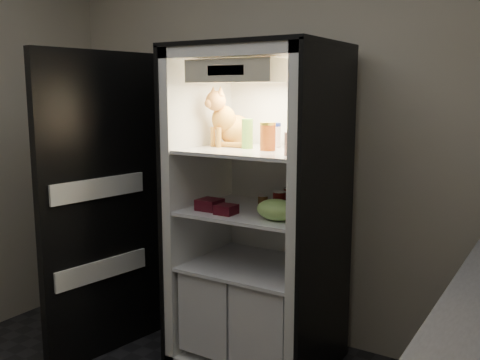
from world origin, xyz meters
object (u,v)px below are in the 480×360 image
at_px(soda_can_c, 279,203).
at_px(berry_box_left, 210,205).
at_px(mayo_tub, 272,135).
at_px(cream_carton, 293,144).
at_px(refrigerator, 260,232).
at_px(parmesan_shaker, 247,134).
at_px(grape_bag, 277,210).
at_px(salsa_jar, 268,136).
at_px(soda_can_a, 289,198).
at_px(pepper_jar, 304,131).
at_px(soda_can_b, 295,203).
at_px(tabby_cat, 229,124).
at_px(condiment_jar, 263,201).
at_px(berry_box_right, 226,209).

distance_m(soda_can_c, berry_box_left, 0.42).
distance_m(mayo_tub, cream_carton, 0.41).
height_order(refrigerator, soda_can_c, refrigerator).
xyz_separation_m(refrigerator, mayo_tub, (0.03, 0.08, 0.57)).
xyz_separation_m(parmesan_shaker, cream_carton, (0.37, -0.16, -0.03)).
bearing_deg(grape_bag, cream_carton, 6.36).
bearing_deg(salsa_jar, cream_carton, -30.82).
height_order(mayo_tub, cream_carton, mayo_tub).
distance_m(salsa_jar, soda_can_a, 0.40).
bearing_deg(cream_carton, pepper_jar, 103.89).
xyz_separation_m(cream_carton, soda_can_a, (-0.16, 0.28, -0.35)).
distance_m(soda_can_b, berry_box_left, 0.49).
relative_size(tabby_cat, soda_can_b, 2.89).
xyz_separation_m(tabby_cat, grape_bag, (0.45, -0.24, -0.43)).
xyz_separation_m(refrigerator, parmesan_shaker, (-0.06, -0.05, 0.58)).
relative_size(refrigerator, soda_can_a, 15.47).
height_order(mayo_tub, grape_bag, mayo_tub).
bearing_deg(parmesan_shaker, refrigerator, 42.17).
height_order(parmesan_shaker, soda_can_b, parmesan_shaker).
relative_size(cream_carton, soda_can_c, 0.88).
bearing_deg(soda_can_c, condiment_jar, 146.96).
xyz_separation_m(salsa_jar, berry_box_right, (-0.17, -0.17, -0.40)).
relative_size(tabby_cat, berry_box_right, 3.38).
distance_m(refrigerator, berry_box_right, 0.31).
bearing_deg(cream_carton, salsa_jar, 149.18).
height_order(refrigerator, condiment_jar, refrigerator).
height_order(tabby_cat, condiment_jar, tabby_cat).
relative_size(tabby_cat, salsa_jar, 2.31).
bearing_deg(soda_can_b, cream_carton, -68.05).
distance_m(soda_can_a, condiment_jar, 0.15).
relative_size(salsa_jar, berry_box_left, 1.22).
distance_m(cream_carton, soda_can_b, 0.39).
relative_size(salsa_jar, pepper_jar, 0.75).
relative_size(mayo_tub, grape_bag, 0.64).
relative_size(soda_can_c, grape_bag, 0.60).
bearing_deg(cream_carton, soda_can_b, 111.95).
xyz_separation_m(parmesan_shaker, grape_bag, (0.29, -0.17, -0.38)).
bearing_deg(berry_box_left, condiment_jar, 39.75).
distance_m(salsa_jar, soda_can_b, 0.40).
height_order(soda_can_c, grape_bag, soda_can_c).
bearing_deg(condiment_jar, berry_box_right, -112.82).
xyz_separation_m(condiment_jar, berry_box_left, (-0.24, -0.20, -0.01)).
distance_m(refrigerator, soda_can_b, 0.33).
distance_m(mayo_tub, berry_box_right, 0.53).
xyz_separation_m(refrigerator, berry_box_left, (-0.21, -0.21, 0.18)).
relative_size(refrigerator, berry_box_left, 14.77).
distance_m(pepper_jar, soda_can_b, 0.40).
distance_m(mayo_tub, soda_can_c, 0.44).
xyz_separation_m(refrigerator, tabby_cat, (-0.22, 0.01, 0.63)).
relative_size(pepper_jar, grape_bag, 0.92).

